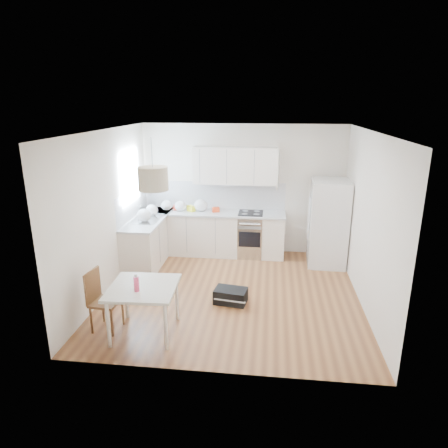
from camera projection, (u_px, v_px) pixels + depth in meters
The scene contains 29 objects.
floor at pixel (232, 293), 6.80m from camera, with size 4.20×4.20×0.00m, color brown.
ceiling at pixel (233, 131), 6.01m from camera, with size 4.20×4.20×0.00m, color white.
wall_back at pixel (242, 189), 8.40m from camera, with size 4.20×4.20×0.00m, color white.
wall_left at pixel (107, 213), 6.64m from camera, with size 4.20×4.20×0.00m, color white.
wall_right at pixel (368, 221), 6.17m from camera, with size 4.20×4.20×0.00m, color white.
window_glassblock at pixel (130, 177), 7.61m from camera, with size 0.02×1.00×1.00m, color #BFE0F9.
cabinets_back at pixel (213, 234), 8.45m from camera, with size 3.00×0.60×0.88m, color white.
cabinets_left at pixel (149, 241), 8.02m from camera, with size 0.60×1.80×0.88m, color white.
counter_back at pixel (212, 213), 8.31m from camera, with size 3.02×0.64×0.04m, color #B4B6B9.
counter_left at pixel (148, 219), 7.88m from camera, with size 0.64×1.82×0.04m, color #B4B6B9.
backsplash_back at pixel (214, 195), 8.50m from camera, with size 3.00×0.01×0.58m, color white.
backsplash_left at pixel (133, 203), 7.82m from camera, with size 0.01×1.80×0.58m, color white.
upper_cabinets at pixel (235, 166), 8.11m from camera, with size 1.70×0.32×0.75m, color white.
range_oven at pixel (250, 235), 8.36m from camera, with size 0.50×0.61×0.88m, color #B7BABC, non-canonical shape.
sink at pixel (147, 219), 7.83m from camera, with size 0.50×0.80×0.16m, color #B7BABC, non-canonical shape.
refrigerator at pixel (329, 223), 7.83m from camera, with size 0.82×0.85×1.69m, color white, non-canonical shape.
dining_table at pixel (143, 291), 5.46m from camera, with size 0.95×0.95×0.72m.
dining_chair at pixel (106, 301), 5.60m from camera, with size 0.37×0.37×0.89m, color #4C2E17, non-canonical shape.
drink_bottle at pixel (136, 283), 5.26m from camera, with size 0.07×0.07×0.25m, color #E84069.
gym_bag at pixel (231, 296), 6.45m from camera, with size 0.51×0.33×0.24m, color black.
pendant_lamp at pixel (153, 179), 5.11m from camera, with size 0.39×0.39×0.30m, color beige.
grocery_bag_a at pixel (166, 205), 8.41m from camera, with size 0.24×0.20×0.21m, color white.
grocery_bag_b at pixel (180, 206), 8.34m from camera, with size 0.24×0.21×0.22m, color white.
grocery_bag_c at pixel (201, 205), 8.33m from camera, with size 0.28×0.24×0.25m, color white.
grocery_bag_d at pixel (152, 210), 8.02m from camera, with size 0.25×0.21×0.22m, color white.
grocery_bag_e at pixel (144, 215), 7.61m from camera, with size 0.28×0.24×0.25m, color white.
snack_orange at pixel (216, 210), 8.29m from camera, with size 0.15×0.09×0.10m, color red.
snack_yellow at pixel (191, 208), 8.36m from camera, with size 0.17×0.11×0.12m, color yellow.
snack_red at pixel (177, 208), 8.45m from camera, with size 0.15×0.10×0.10m, color red.
Camera 1 is at (0.59, -6.13, 3.13)m, focal length 32.00 mm.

